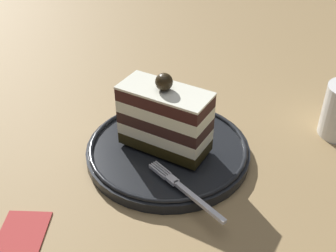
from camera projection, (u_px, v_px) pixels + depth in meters
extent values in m
plane|color=olive|center=(175.00, 139.00, 0.62)|extent=(2.40, 2.40, 0.00)
cylinder|color=black|center=(168.00, 151.00, 0.59)|extent=(0.22, 0.22, 0.01)
torus|color=black|center=(168.00, 146.00, 0.58)|extent=(0.21, 0.21, 0.01)
cube|color=black|center=(165.00, 141.00, 0.57)|extent=(0.10, 0.13, 0.02)
cube|color=#E9EDCF|center=(165.00, 130.00, 0.56)|extent=(0.10, 0.13, 0.02)
cube|color=black|center=(165.00, 120.00, 0.55)|extent=(0.10, 0.13, 0.02)
cube|color=white|center=(165.00, 109.00, 0.54)|extent=(0.10, 0.13, 0.02)
cube|color=#351714|center=(165.00, 98.00, 0.53)|extent=(0.10, 0.13, 0.02)
cube|color=white|center=(165.00, 91.00, 0.53)|extent=(0.10, 0.13, 0.00)
sphere|color=black|center=(164.00, 82.00, 0.52)|extent=(0.02, 0.02, 0.02)
cube|color=silver|center=(199.00, 201.00, 0.49)|extent=(0.02, 0.08, 0.00)
cube|color=silver|center=(172.00, 180.00, 0.52)|extent=(0.01, 0.02, 0.00)
cube|color=silver|center=(163.00, 168.00, 0.54)|extent=(0.01, 0.03, 0.00)
cube|color=silver|center=(161.00, 170.00, 0.53)|extent=(0.01, 0.03, 0.00)
cube|color=silver|center=(159.00, 171.00, 0.53)|extent=(0.01, 0.03, 0.00)
cube|color=silver|center=(157.00, 172.00, 0.53)|extent=(0.01, 0.03, 0.00)
cube|color=#A93532|center=(18.00, 243.00, 0.47)|extent=(0.09, 0.11, 0.00)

